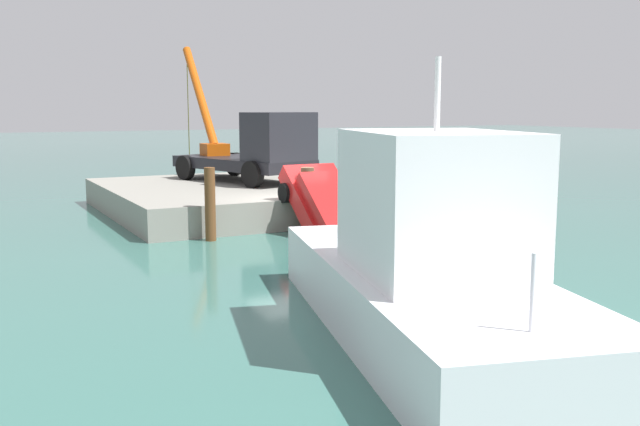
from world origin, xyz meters
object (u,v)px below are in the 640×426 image
crane_truck (255,148)px  salvaged_car (333,218)px  dock_worker (313,162)px  moored_yacht (400,289)px

crane_truck → salvaged_car: bearing=-2.7°
crane_truck → salvaged_car: (7.06, -0.33, -1.78)m
dock_worker → salvaged_car: dock_worker is taller
moored_yacht → dock_worker: bearing=159.7°
dock_worker → salvaged_car: size_ratio=0.43×
salvaged_car → moored_yacht: (8.06, -2.93, -0.08)m
crane_truck → moored_yacht: crane_truck is taller
dock_worker → moored_yacht: 14.70m
salvaged_car → dock_worker: bearing=159.1°
dock_worker → moored_yacht: (13.73, -5.09, -1.34)m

